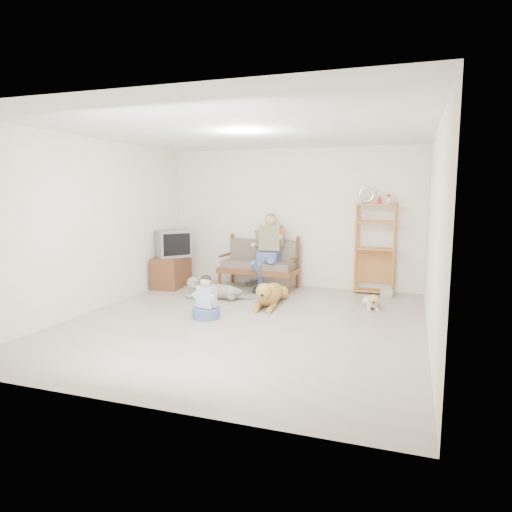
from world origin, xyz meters
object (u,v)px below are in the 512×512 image
at_px(etagere, 375,248).
at_px(golden_retriever, 270,294).
at_px(tv_stand, 171,272).
at_px(loveseat, 260,263).

distance_m(etagere, golden_retriever, 2.24).
xyz_separation_m(tv_stand, golden_retriever, (2.27, -0.76, -0.12)).
bearing_deg(tv_stand, etagere, 4.53).
height_order(loveseat, etagere, etagere).
height_order(loveseat, tv_stand, loveseat).
relative_size(loveseat, tv_stand, 1.63).
relative_size(tv_stand, golden_retriever, 0.64).
bearing_deg(etagere, loveseat, -174.96).
distance_m(etagere, tv_stand, 3.94).
distance_m(loveseat, etagere, 2.21).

